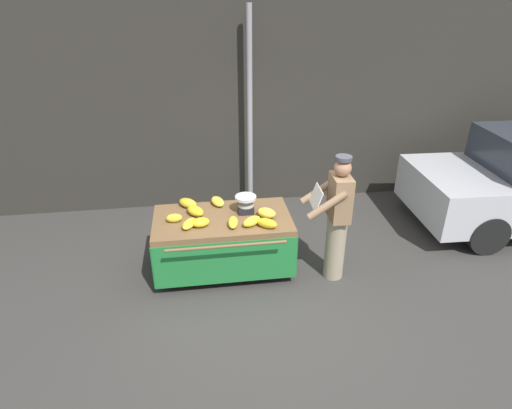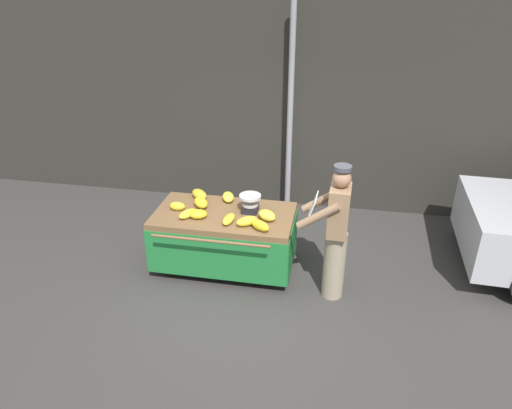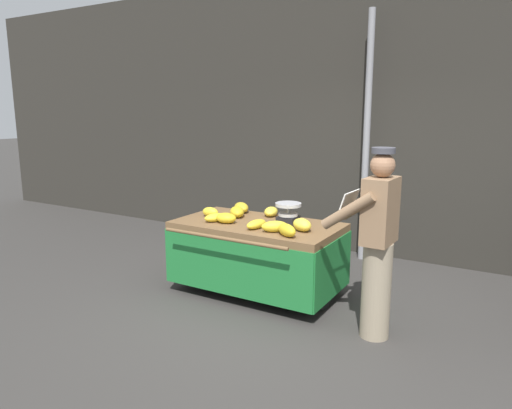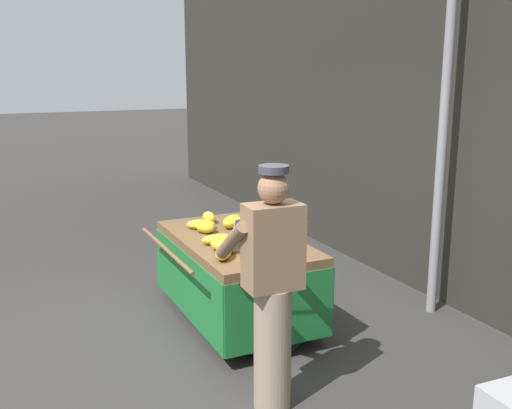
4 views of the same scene
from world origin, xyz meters
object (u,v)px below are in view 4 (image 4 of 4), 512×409
banana_cart (236,261)px  banana_bunch_1 (209,217)px  banana_bunch_9 (218,239)px  street_pole (442,144)px  banana_bunch_4 (205,227)px  banana_bunch_5 (252,217)px  banana_bunch_2 (255,249)px  banana_bunch_6 (225,245)px  banana_bunch_7 (224,252)px  vendor_person (272,288)px  banana_bunch_3 (201,224)px  banana_bunch_0 (233,221)px  banana_bunch_8 (270,227)px  weighing_scale (262,233)px

banana_cart → banana_bunch_1: banana_bunch_1 is taller
banana_cart → banana_bunch_9: 0.37m
banana_cart → banana_bunch_1: (-0.61, -0.03, 0.28)m
street_pole → banana_bunch_4: bearing=-113.8°
banana_bunch_5 → banana_bunch_4: bearing=-74.5°
banana_bunch_2 → banana_bunch_6: 0.28m
banana_bunch_1 → banana_bunch_7: banana_bunch_7 is taller
vendor_person → banana_bunch_1: bearing=171.0°
banana_cart → banana_bunch_3: size_ratio=6.54×
banana_bunch_7 → vendor_person: size_ratio=0.16×
banana_bunch_0 → banana_bunch_1: 0.31m
banana_bunch_0 → banana_bunch_8: 0.40m
banana_bunch_9 → banana_bunch_4: bearing=174.9°
banana_bunch_2 → banana_bunch_8: (-0.61, 0.44, -0.01)m
banana_bunch_9 → banana_bunch_1: bearing=164.9°
banana_bunch_5 → banana_bunch_6: (0.79, -0.62, -0.00)m
banana_bunch_1 → banana_bunch_2: banana_bunch_2 is taller
banana_bunch_3 → vendor_person: vendor_person is taller
banana_bunch_2 → banana_bunch_5: 1.10m
banana_bunch_3 → banana_bunch_4: 0.14m
weighing_scale → banana_bunch_7: bearing=-64.6°
banana_bunch_3 → vendor_person: (1.85, -0.17, 0.02)m
street_pole → banana_bunch_3: size_ratio=11.86×
banana_cart → weighing_scale: size_ratio=6.46×
weighing_scale → banana_bunch_4: weighing_scale is taller
street_pole → banana_bunch_3: bearing=-117.2°
banana_bunch_1 → banana_bunch_5: size_ratio=0.70×
banana_bunch_8 → banana_bunch_9: bearing=-75.5°
banana_cart → banana_bunch_3: (-0.42, -0.18, 0.27)m
banana_bunch_1 → vendor_person: (2.03, -0.32, 0.01)m
weighing_scale → banana_bunch_2: bearing=-35.7°
banana_bunch_1 → banana_bunch_9: size_ratio=0.72×
banana_bunch_8 → vendor_person: bearing=-26.3°
banana_bunch_6 → banana_bunch_0: bearing=151.7°
vendor_person → street_pole: bearing=110.8°
banana_bunch_3 → banana_bunch_9: (0.54, -0.04, 0.00)m
vendor_person → banana_bunch_9: bearing=174.6°
banana_bunch_2 → banana_bunch_9: size_ratio=0.88×
banana_bunch_9 → banana_bunch_2: bearing=18.7°
weighing_scale → banana_bunch_7: weighing_scale is taller
vendor_person → banana_bunch_0: bearing=165.1°
banana_bunch_8 → banana_bunch_2: bearing=-36.3°
banana_bunch_3 → banana_bunch_1: bearing=140.6°
banana_bunch_4 → banana_bunch_5: banana_bunch_5 is taller
banana_bunch_8 → banana_bunch_6: bearing=-58.1°
street_pole → banana_bunch_5: size_ratio=11.27×
banana_bunch_1 → banana_bunch_3: banana_bunch_1 is taller
banana_bunch_0 → banana_bunch_8: banana_bunch_0 is taller
street_pole → banana_bunch_2: size_ratio=13.09×
weighing_scale → banana_bunch_6: weighing_scale is taller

